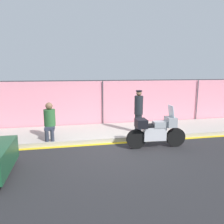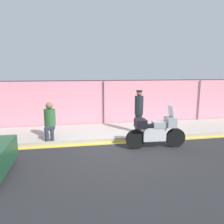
# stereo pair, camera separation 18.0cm
# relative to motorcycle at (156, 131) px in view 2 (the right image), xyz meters

# --- Properties ---
(ground_plane) EXTENTS (120.00, 120.00, 0.00)m
(ground_plane) POSITION_rel_motorcycle_xyz_m (-1.36, -0.10, -0.62)
(ground_plane) COLOR #262628
(sidewalk) EXTENTS (37.37, 2.45, 0.17)m
(sidewalk) POSITION_rel_motorcycle_xyz_m (-1.36, 2.05, -0.53)
(sidewalk) COLOR #ADA89E
(sidewalk) RESTS_ON ground_plane
(curb_paint_stripe) EXTENTS (37.37, 0.18, 0.01)m
(curb_paint_stripe) POSITION_rel_motorcycle_xyz_m (-1.36, 0.73, -0.61)
(curb_paint_stripe) COLOR gold
(curb_paint_stripe) RESTS_ON ground_plane
(storefront_fence) EXTENTS (35.50, 0.17, 2.23)m
(storefront_fence) POSITION_rel_motorcycle_xyz_m (-1.36, 3.36, 0.50)
(storefront_fence) COLOR pink
(storefront_fence) RESTS_ON ground_plane
(motorcycle) EXTENTS (2.16, 0.56, 1.52)m
(motorcycle) POSITION_rel_motorcycle_xyz_m (0.00, 0.00, 0.00)
(motorcycle) COLOR black
(motorcycle) RESTS_ON ground_plane
(officer_standing) EXTENTS (0.35, 0.35, 1.76)m
(officer_standing) POSITION_rel_motorcycle_xyz_m (-0.17, 1.46, 0.46)
(officer_standing) COLOR #1E2328
(officer_standing) RESTS_ON sidewalk
(person_seated_on_curb) EXTENTS (0.43, 0.72, 1.37)m
(person_seated_on_curb) POSITION_rel_motorcycle_xyz_m (-3.72, 1.31, 0.31)
(person_seated_on_curb) COLOR #2D3342
(person_seated_on_curb) RESTS_ON sidewalk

